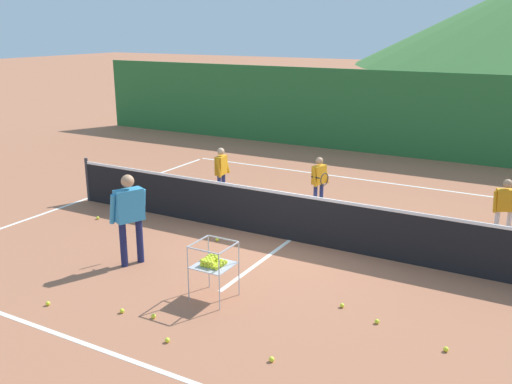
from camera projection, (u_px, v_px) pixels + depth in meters
name	position (u px, v px, depth m)	size (l,w,h in m)	color
ground_plane	(290.00, 240.00, 11.09)	(120.00, 120.00, 0.00)	#A86647
line_baseline_near	(127.00, 359.00, 7.14)	(11.10, 0.08, 0.01)	white
line_baseline_far	(371.00, 181.00, 15.34)	(11.10, 0.08, 0.01)	white
line_sideline_west	(84.00, 199.00, 13.69)	(0.08, 9.80, 0.01)	white
line_service_center	(290.00, 240.00, 11.09)	(0.08, 5.11, 0.01)	white
tennis_net	(290.00, 216.00, 10.95)	(10.85, 0.08, 1.05)	#333338
instructor	(130.00, 211.00, 9.73)	(0.49, 0.82, 1.63)	#191E4C
student_0	(221.00, 169.00, 13.50)	(0.25, 0.52, 1.28)	navy
student_1	(319.00, 178.00, 12.79)	(0.41, 0.65, 1.22)	navy
student_2	(505.00, 204.00, 10.87)	(0.51, 0.35, 1.25)	silver
ball_cart	(213.00, 262.00, 8.58)	(0.58, 0.58, 0.90)	#B7B7BC
tennis_ball_1	(342.00, 305.00, 8.44)	(0.07, 0.07, 0.07)	yellow
tennis_ball_3	(217.00, 240.00, 11.03)	(0.07, 0.07, 0.07)	yellow
tennis_ball_4	(98.00, 218.00, 12.28)	(0.07, 0.07, 0.07)	yellow
tennis_ball_5	(167.00, 340.00, 7.50)	(0.07, 0.07, 0.07)	yellow
tennis_ball_6	(272.00, 359.00, 7.07)	(0.07, 0.07, 0.07)	yellow
tennis_ball_7	(377.00, 321.00, 7.98)	(0.07, 0.07, 0.07)	yellow
tennis_ball_8	(122.00, 311.00, 8.28)	(0.07, 0.07, 0.07)	yellow
tennis_ball_9	(48.00, 303.00, 8.50)	(0.07, 0.07, 0.07)	yellow
tennis_ball_10	(153.00, 316.00, 8.12)	(0.07, 0.07, 0.07)	yellow
tennis_ball_11	(446.00, 349.00, 7.29)	(0.07, 0.07, 0.07)	yellow
windscreen_fence	(408.00, 115.00, 17.78)	(24.42, 0.08, 2.71)	#286B33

